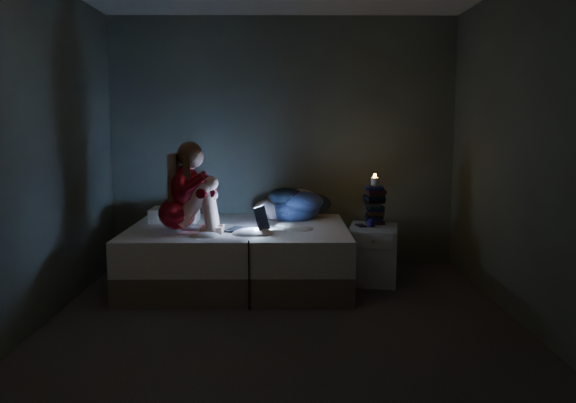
{
  "coord_description": "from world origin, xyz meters",
  "views": [
    {
      "loc": [
        0.02,
        -4.22,
        1.5
      ],
      "look_at": [
        0.05,
        1.0,
        0.8
      ],
      "focal_mm": 36.17,
      "sensor_mm": 36.0,
      "label": 1
    }
  ],
  "objects_px": {
    "bed": "(239,255)",
    "phone": "(363,226)",
    "candle": "(375,183)",
    "woman": "(176,187)",
    "laptop": "(246,218)",
    "nightstand": "(374,254)"
  },
  "relations": [
    {
      "from": "woman",
      "to": "candle",
      "type": "height_order",
      "value": "woman"
    },
    {
      "from": "nightstand",
      "to": "bed",
      "type": "bearing_deg",
      "value": -168.28
    },
    {
      "from": "phone",
      "to": "candle",
      "type": "bearing_deg",
      "value": 28.81
    },
    {
      "from": "laptop",
      "to": "woman",
      "type": "bearing_deg",
      "value": -157.76
    },
    {
      "from": "laptop",
      "to": "phone",
      "type": "xyz_separation_m",
      "value": [
        1.06,
        0.15,
        -0.1
      ]
    },
    {
      "from": "woman",
      "to": "laptop",
      "type": "relative_size",
      "value": 2.34
    },
    {
      "from": "woman",
      "to": "phone",
      "type": "relative_size",
      "value": 5.72
    },
    {
      "from": "woman",
      "to": "candle",
      "type": "bearing_deg",
      "value": 10.96
    },
    {
      "from": "bed",
      "to": "phone",
      "type": "bearing_deg",
      "value": -5.09
    },
    {
      "from": "bed",
      "to": "laptop",
      "type": "distance_m",
      "value": 0.48
    },
    {
      "from": "candle",
      "to": "woman",
      "type": "bearing_deg",
      "value": -168.84
    },
    {
      "from": "laptop",
      "to": "candle",
      "type": "relative_size",
      "value": 4.28
    },
    {
      "from": "nightstand",
      "to": "laptop",
      "type": "bearing_deg",
      "value": -156.09
    },
    {
      "from": "nightstand",
      "to": "candle",
      "type": "height_order",
      "value": "candle"
    },
    {
      "from": "bed",
      "to": "phone",
      "type": "xyz_separation_m",
      "value": [
        1.15,
        -0.1,
        0.3
      ]
    },
    {
      "from": "bed",
      "to": "candle",
      "type": "xyz_separation_m",
      "value": [
        1.27,
        0.06,
        0.68
      ]
    },
    {
      "from": "woman",
      "to": "laptop",
      "type": "height_order",
      "value": "woman"
    },
    {
      "from": "candle",
      "to": "phone",
      "type": "relative_size",
      "value": 0.57
    },
    {
      "from": "laptop",
      "to": "nightstand",
      "type": "xyz_separation_m",
      "value": [
        1.17,
        0.26,
        -0.39
      ]
    },
    {
      "from": "laptop",
      "to": "candle",
      "type": "bearing_deg",
      "value": 33.42
    },
    {
      "from": "nightstand",
      "to": "candle",
      "type": "distance_m",
      "value": 0.68
    },
    {
      "from": "candle",
      "to": "bed",
      "type": "bearing_deg",
      "value": -177.31
    }
  ]
}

